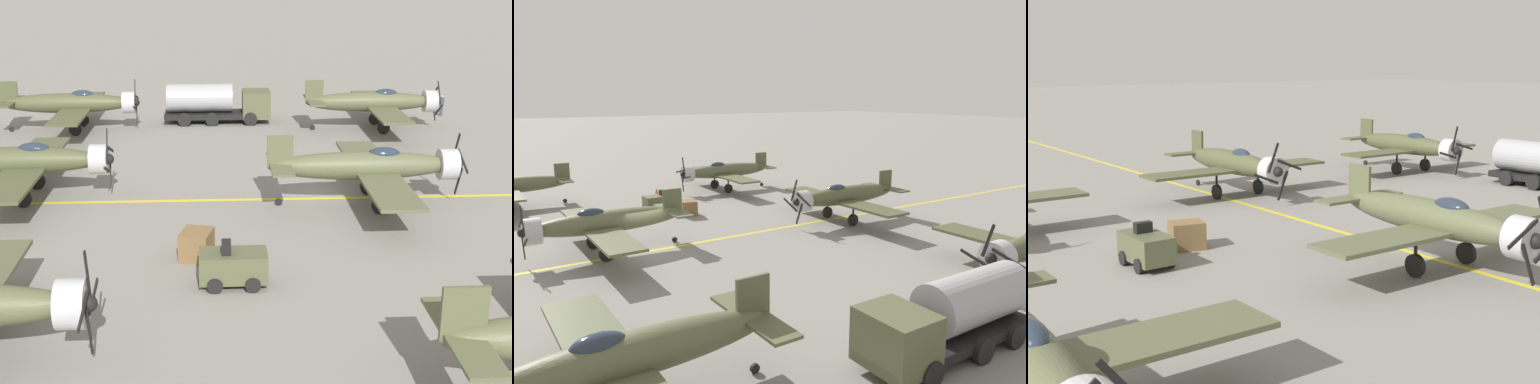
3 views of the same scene
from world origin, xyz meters
The scene contains 10 objects.
ground_plane centered at (0.00, 0.00, 0.00)m, with size 400.00×400.00×0.00m, color gray.
taxiway_stripe centered at (0.00, 0.00, 0.00)m, with size 0.30×160.00×0.01m, color yellow.
airplane_near_center centered at (-0.92, -15.41, 2.01)m, with size 12.00×9.98×3.70m.
airplane_mid_left centered at (-15.65, 6.34, 2.01)m, with size 12.00×9.98×3.65m.
airplane_mid_center centered at (0.99, 2.43, 2.01)m, with size 12.00×9.98×3.66m.
airplane_near_right centered at (15.52, -13.69, 2.01)m, with size 12.00×9.98×3.78m.
fuel_tanker centered at (-18.51, -5.16, 1.51)m, with size 2.67×8.00×2.98m.
tow_tractor centered at (10.18, -4.65, 0.79)m, with size 1.57×2.60×1.79m.
supply_crate_by_tanker centered at (7.53, -6.13, 0.61)m, with size 1.46×1.21×1.21m, color brown.
traffic_cone centered at (17.84, -7.24, 0.28)m, with size 0.36×0.36×0.55m, color orange.
Camera 2 is at (-29.48, 10.21, 9.75)m, focal length 35.00 mm.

